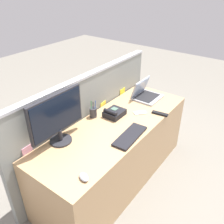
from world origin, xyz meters
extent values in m
plane|color=slate|center=(0.00, 0.00, 0.00)|extent=(10.00, 10.00, 0.00)
cube|color=tan|center=(0.00, 0.00, 0.36)|extent=(1.89, 0.66, 0.72)
cube|color=gray|center=(0.00, 0.37, 0.56)|extent=(2.06, 0.06, 1.13)
cube|color=#B7BAC1|center=(0.00, 0.37, 1.14)|extent=(2.06, 0.07, 0.02)
cube|color=pink|center=(-0.79, 0.34, 0.73)|extent=(0.10, 0.01, 0.10)
cube|color=yellow|center=(0.60, 0.34, 0.74)|extent=(0.10, 0.01, 0.09)
cube|color=#66ADD1|center=(-0.55, 0.34, 0.82)|extent=(0.11, 0.01, 0.08)
cube|color=yellow|center=(0.22, 0.34, 0.71)|extent=(0.10, 0.01, 0.11)
cylinder|color=#232328|center=(-0.52, 0.23, 0.73)|extent=(0.20, 0.20, 0.02)
cylinder|color=#232328|center=(-0.52, 0.23, 0.79)|extent=(0.04, 0.04, 0.10)
cube|color=#232328|center=(-0.52, 0.24, 1.00)|extent=(0.56, 0.03, 0.35)
cube|color=black|center=(-0.52, 0.23, 1.00)|extent=(0.53, 0.01, 0.32)
cube|color=#9EA0A8|center=(0.67, 0.02, 0.73)|extent=(0.32, 0.28, 0.02)
cube|color=black|center=(0.67, 0.03, 0.74)|extent=(0.28, 0.21, 0.00)
cube|color=#9EA0A8|center=(0.67, 0.13, 0.84)|extent=(0.32, 0.07, 0.20)
cube|color=#9EB2D1|center=(0.67, 0.12, 0.83)|extent=(0.29, 0.06, 0.18)
cube|color=black|center=(0.12, 0.11, 0.75)|extent=(0.21, 0.17, 0.06)
cube|color=#4C6B5B|center=(0.15, 0.13, 0.78)|extent=(0.06, 0.06, 0.01)
cylinder|color=black|center=(0.05, 0.11, 0.80)|extent=(0.04, 0.15, 0.04)
cube|color=black|center=(-0.10, -0.23, 0.73)|extent=(0.42, 0.17, 0.02)
ellipsoid|color=#9EA0A8|center=(-0.73, -0.23, 0.73)|extent=(0.09, 0.12, 0.03)
cylinder|color=#333338|center=(-0.03, 0.27, 0.77)|extent=(0.07, 0.07, 0.10)
cylinder|color=black|center=(-0.03, 0.26, 0.83)|extent=(0.02, 0.02, 0.14)
cylinder|color=#238438|center=(-0.05, 0.28, 0.83)|extent=(0.02, 0.02, 0.15)
cylinder|color=blue|center=(-0.01, 0.25, 0.83)|extent=(0.01, 0.02, 0.15)
cube|color=#B7BAC1|center=(0.32, -0.08, 0.72)|extent=(0.14, 0.14, 0.01)
cube|color=black|center=(0.42, -0.26, 0.73)|extent=(0.07, 0.17, 0.02)
camera|label=1|loc=(-1.62, -1.15, 2.03)|focal=38.65mm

